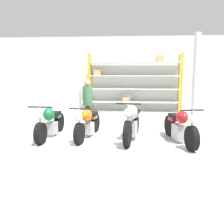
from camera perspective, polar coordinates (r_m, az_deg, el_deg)
ground_plane at (r=7.18m, az=-0.26°, el=-6.03°), size 30.00×30.00×0.00m
back_wall at (r=12.47m, az=1.94°, el=8.68°), size 30.00×0.08×3.60m
shelving_rack at (r=12.10m, az=5.01°, el=6.88°), size 4.42×0.63×2.76m
support_pillar at (r=11.83m, az=18.64°, el=8.21°), size 0.28×0.28×3.60m
motorcycle_green at (r=7.46m, az=-13.85°, el=-2.35°), size 0.66×2.11×0.99m
motorcycle_orange at (r=7.20m, az=-5.58°, el=-2.43°), size 0.58×2.05×0.95m
motorcycle_silver at (r=6.92m, az=4.58°, el=-2.37°), size 0.66×2.08×1.11m
motorcycle_red at (r=6.90m, az=15.26°, el=-3.32°), size 0.72×2.06×1.00m
person_browsing at (r=8.24m, az=-5.57°, el=2.69°), size 0.42×0.42×1.64m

